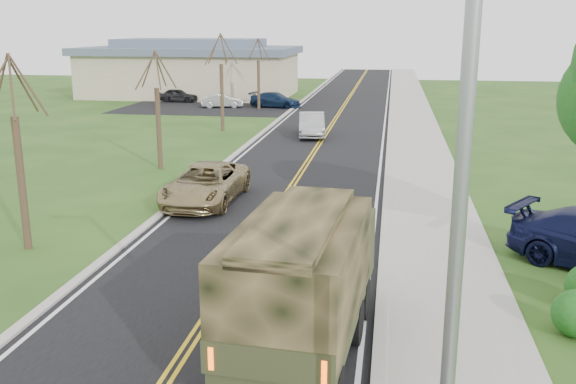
# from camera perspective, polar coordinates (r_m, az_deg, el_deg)

# --- Properties ---
(road) EXTENTS (8.00, 120.00, 0.01)m
(road) POSITION_cam_1_polar(r_m,az_deg,el_deg) (48.33, 4.14, 6.34)
(road) COLOR black
(road) RESTS_ON ground
(curb_right) EXTENTS (0.30, 120.00, 0.12)m
(curb_right) POSITION_cam_1_polar(r_m,az_deg,el_deg) (48.14, 9.09, 6.23)
(curb_right) COLOR #9E998E
(curb_right) RESTS_ON ground
(sidewalk_right) EXTENTS (3.20, 120.00, 0.10)m
(sidewalk_right) POSITION_cam_1_polar(r_m,az_deg,el_deg) (48.17, 11.18, 6.13)
(sidewalk_right) COLOR #9E998E
(sidewalk_right) RESTS_ON ground
(curb_left) EXTENTS (0.30, 120.00, 0.10)m
(curb_left) POSITION_cam_1_polar(r_m,az_deg,el_deg) (48.86, -0.75, 6.52)
(curb_left) COLOR #9E998E
(curb_left) RESTS_ON ground
(street_light) EXTENTS (1.65, 0.22, 8.00)m
(street_light) POSITION_cam_1_polar(r_m,az_deg,el_deg) (7.58, 14.06, -4.30)
(street_light) COLOR gray
(street_light) RESTS_ON ground
(bare_tree_a) EXTENTS (1.93, 2.26, 6.08)m
(bare_tree_a) POSITION_cam_1_polar(r_m,az_deg,el_deg) (21.33, -22.73, 2.02)
(bare_tree_a) COLOR #38281C
(bare_tree_a) RESTS_ON ground
(bare_tree_b) EXTENTS (1.83, 2.14, 5.73)m
(bare_tree_b) POSITION_cam_1_polar(r_m,az_deg,el_deg) (32.00, -11.46, 6.40)
(bare_tree_b) COLOR #38281C
(bare_tree_b) RESTS_ON ground
(bare_tree_c) EXTENTS (2.04, 2.39, 6.42)m
(bare_tree_c) POSITION_cam_1_polar(r_m,az_deg,el_deg) (43.33, -5.91, 9.05)
(bare_tree_c) COLOR #38281C
(bare_tree_c) RESTS_ON ground
(bare_tree_d) EXTENTS (1.88, 2.20, 5.91)m
(bare_tree_d) POSITION_cam_1_polar(r_m,az_deg,el_deg) (54.98, -2.63, 10.02)
(bare_tree_d) COLOR #38281C
(bare_tree_d) RESTS_ON ground
(commercial_building) EXTENTS (25.50, 21.50, 5.65)m
(commercial_building) POSITION_cam_1_polar(r_m,az_deg,el_deg) (66.88, -8.55, 10.78)
(commercial_building) COLOR tan
(commercial_building) RESTS_ON ground
(military_truck) EXTENTS (2.71, 6.64, 3.24)m
(military_truck) POSITION_cam_1_polar(r_m,az_deg,el_deg) (13.41, 1.52, -7.23)
(military_truck) COLOR black
(military_truck) RESTS_ON ground
(suv_champagne) EXTENTS (2.66, 5.54, 1.52)m
(suv_champagne) POSITION_cam_1_polar(r_m,az_deg,el_deg) (25.68, -7.35, 0.73)
(suv_champagne) COLOR #917E52
(suv_champagne) RESTS_ON ground
(sedan_silver) EXTENTS (2.19, 4.73, 1.50)m
(sedan_silver) POSITION_cam_1_polar(r_m,az_deg,el_deg) (41.15, 2.12, 5.99)
(sedan_silver) COLOR #A4A4A8
(sedan_silver) RESTS_ON ground
(lot_car_dark) EXTENTS (3.78, 1.65, 1.27)m
(lot_car_dark) POSITION_cam_1_polar(r_m,az_deg,el_deg) (61.23, -9.69, 8.48)
(lot_car_dark) COLOR black
(lot_car_dark) RESTS_ON ground
(lot_car_silver) EXTENTS (3.80, 2.12, 1.19)m
(lot_car_silver) POSITION_cam_1_polar(r_m,az_deg,el_deg) (56.47, -5.88, 8.08)
(lot_car_silver) COLOR silver
(lot_car_silver) RESTS_ON ground
(lot_car_navy) EXTENTS (4.76, 2.66, 1.30)m
(lot_car_navy) POSITION_cam_1_polar(r_m,az_deg,el_deg) (56.20, -1.13, 8.18)
(lot_car_navy) COLOR #101F3A
(lot_car_navy) RESTS_ON ground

